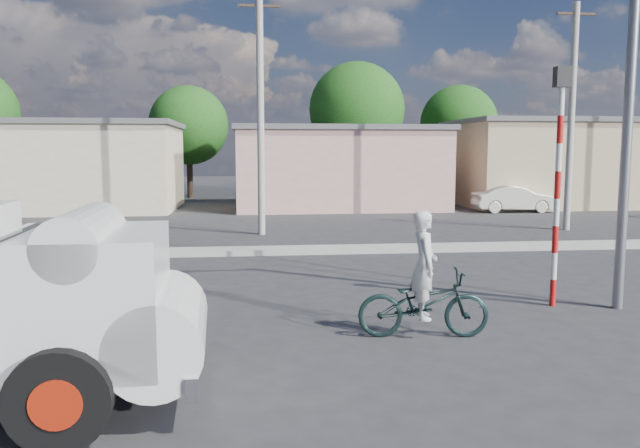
{
  "coord_description": "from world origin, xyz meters",
  "views": [
    {
      "loc": [
        -2.35,
        -9.29,
        2.89
      ],
      "look_at": [
        -0.88,
        3.94,
        1.3
      ],
      "focal_mm": 35.0,
      "sensor_mm": 36.0,
      "label": 1
    }
  ],
  "objects": [
    {
      "name": "ground_plane",
      "position": [
        0.0,
        0.0,
        0.0
      ],
      "size": [
        120.0,
        120.0,
        0.0
      ],
      "primitive_type": "plane",
      "color": "#292A2C",
      "rests_on": "ground"
    },
    {
      "name": "median",
      "position": [
        0.0,
        8.0,
        0.08
      ],
      "size": [
        40.0,
        0.8,
        0.16
      ],
      "primitive_type": "cube",
      "color": "#99968E",
      "rests_on": "ground"
    },
    {
      "name": "bicycle",
      "position": [
        0.27,
        -0.12,
        0.53
      ],
      "size": [
        2.08,
        0.91,
        1.06
      ],
      "primitive_type": "imported",
      "rotation": [
        0.0,
        0.0,
        1.46
      ],
      "color": "black",
      "rests_on": "ground"
    },
    {
      "name": "cyclist",
      "position": [
        0.27,
        -0.12,
        0.84
      ],
      "size": [
        0.46,
        0.65,
        1.67
      ],
      "primitive_type": "imported",
      "rotation": [
        0.0,
        0.0,
        1.46
      ],
      "color": "silver",
      "rests_on": "ground"
    },
    {
      "name": "car_cream",
      "position": [
        9.85,
        18.51,
        0.62
      ],
      "size": [
        3.78,
        1.42,
        1.23
      ],
      "primitive_type": "imported",
      "rotation": [
        0.0,
        0.0,
        1.54
      ],
      "color": "beige",
      "rests_on": "ground"
    },
    {
      "name": "traffic_pole",
      "position": [
        3.2,
        1.5,
        2.59
      ],
      "size": [
        0.28,
        0.18,
        4.36
      ],
      "color": "red",
      "rests_on": "ground"
    },
    {
      "name": "streetlight",
      "position": [
        4.14,
        1.2,
        4.96
      ],
      "size": [
        2.34,
        0.22,
        9.0
      ],
      "color": "slate",
      "rests_on": "ground"
    },
    {
      "name": "building_row",
      "position": [
        1.1,
        22.0,
        2.13
      ],
      "size": [
        37.8,
        7.3,
        4.44
      ],
      "color": "beige",
      "rests_on": "ground"
    },
    {
      "name": "tree_row",
      "position": [
        -2.27,
        28.62,
        4.83
      ],
      "size": [
        34.13,
        7.32,
        8.1
      ],
      "color": "#38281E",
      "rests_on": "ground"
    },
    {
      "name": "utility_poles",
      "position": [
        3.25,
        12.0,
        4.07
      ],
      "size": [
        35.4,
        0.24,
        8.0
      ],
      "color": "#99968E",
      "rests_on": "ground"
    }
  ]
}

